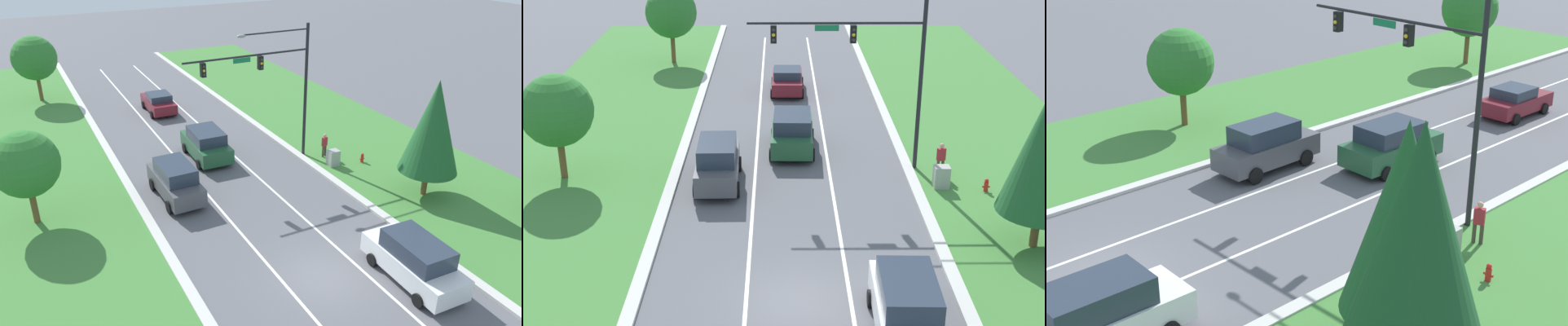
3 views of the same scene
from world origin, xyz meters
TOP-DOWN VIEW (x-y plane):
  - ground_plane at (0.00, 0.00)m, footprint 160.00×160.00m
  - curb_strip_right at (5.65, 0.00)m, footprint 0.50×90.00m
  - curb_strip_left at (-5.65, 0.00)m, footprint 0.50×90.00m
  - lane_stripe_inner_left at (-1.80, 0.00)m, footprint 0.14×81.00m
  - lane_stripe_inner_right at (1.80, 0.00)m, footprint 0.14×81.00m
  - traffic_signal_mast at (3.76, 11.59)m, footprint 8.19×0.41m
  - forest_suv at (0.04, 14.14)m, footprint 2.39×4.76m
  - white_suv at (3.35, -1.91)m, footprint 2.22×5.00m
  - graphite_suv at (-3.49, 9.85)m, footprint 2.16×4.87m
  - burgundy_sedan at (-0.09, 24.52)m, footprint 2.18×4.48m
  - utility_cabinet at (6.80, 9.24)m, footprint 0.70×0.60m
  - pedestrian at (7.05, 10.65)m, footprint 0.43×0.35m
  - fire_hydrant at (8.76, 8.77)m, footprint 0.34×0.20m
  - oak_near_left_tree at (-10.86, 10.54)m, footprint 3.39×3.39m
  - oak_far_left_tree at (-8.48, 31.94)m, footprint 3.75×3.75m

SIDE VIEW (x-z plane):
  - ground_plane at x=0.00m, z-range 0.00..0.00m
  - lane_stripe_inner_left at x=-1.80m, z-range 0.00..0.01m
  - lane_stripe_inner_right at x=1.80m, z-range 0.00..0.01m
  - curb_strip_right at x=5.65m, z-range 0.00..0.15m
  - curb_strip_left at x=-5.65m, z-range 0.00..0.15m
  - fire_hydrant at x=8.76m, z-range -0.01..0.69m
  - utility_cabinet at x=6.80m, z-range 0.00..1.11m
  - burgundy_sedan at x=-0.09m, z-range 0.01..1.63m
  - pedestrian at x=7.05m, z-range 0.09..1.78m
  - forest_suv at x=0.04m, z-range 0.02..2.04m
  - white_suv at x=3.35m, z-range 0.00..2.07m
  - graphite_suv at x=-3.49m, z-range 0.02..2.18m
  - oak_near_left_tree at x=-10.86m, z-range 0.84..5.94m
  - oak_far_left_tree at x=-8.48m, z-range 0.96..6.66m
  - traffic_signal_mast at x=3.76m, z-range 1.42..10.19m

